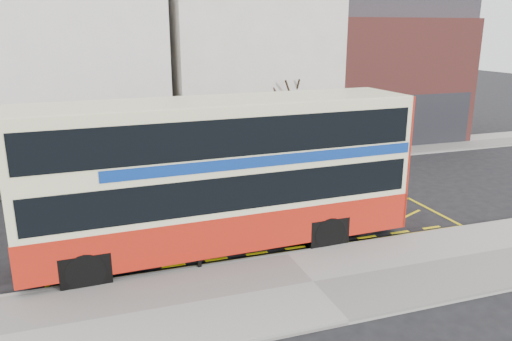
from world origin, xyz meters
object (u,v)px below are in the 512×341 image
object	(u,v)px
car_white	(315,152)
street_tree_right	(283,89)
car_grey	(207,162)
double_decker_bus	(223,173)
bus_stop_post	(200,204)

from	to	relation	value
car_white	street_tree_right	bearing A→B (deg)	19.83
car_grey	street_tree_right	bearing A→B (deg)	-70.90
double_decker_bus	bus_stop_post	distance (m)	1.76
bus_stop_post	street_tree_right	xyz separation A→B (m)	(7.22, 11.79, 1.72)
double_decker_bus	car_white	size ratio (longest dim) A/B	2.53
car_white	street_tree_right	size ratio (longest dim) A/B	0.87
double_decker_bus	bus_stop_post	size ratio (longest dim) A/B	3.78
bus_stop_post	car_white	bearing A→B (deg)	47.08
bus_stop_post	street_tree_right	size ratio (longest dim) A/B	0.58
bus_stop_post	car_grey	size ratio (longest dim) A/B	0.77
double_decker_bus	street_tree_right	xyz separation A→B (m)	(6.17, 10.45, 1.25)
car_white	double_decker_bus	bearing A→B (deg)	131.64
double_decker_bus	car_grey	size ratio (longest dim) A/B	2.92
car_grey	street_tree_right	size ratio (longest dim) A/B	0.75
double_decker_bus	street_tree_right	world-z (taller)	street_tree_right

